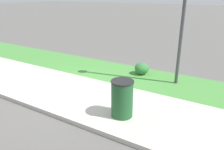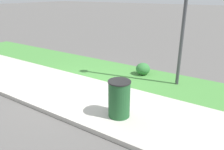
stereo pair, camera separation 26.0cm
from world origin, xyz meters
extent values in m
plane|color=#5B5956|center=(0.00, 0.00, 0.00)|extent=(120.00, 120.00, 0.00)
cube|color=#BCB7AD|center=(0.00, 0.00, 0.01)|extent=(18.00, 2.52, 0.01)
cube|color=#47893D|center=(0.00, 2.34, 0.00)|extent=(18.00, 2.16, 0.01)
cube|color=#BCB7AD|center=(0.00, -1.34, 0.06)|extent=(18.00, 0.16, 0.12)
cylinder|color=#3D3D42|center=(2.60, 2.45, 2.35)|extent=(0.11, 0.11, 4.69)
cylinder|color=#1E5128|center=(2.01, -0.44, 0.47)|extent=(0.55, 0.55, 0.94)
cylinder|color=black|center=(2.01, -0.44, 0.95)|extent=(0.58, 0.58, 0.03)
ellipsoid|color=#337538|center=(1.19, 2.67, 0.23)|extent=(0.54, 0.54, 0.46)
camera|label=1|loc=(4.34, -4.78, 2.97)|focal=35.00mm
camera|label=2|loc=(4.56, -4.64, 2.97)|focal=35.00mm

